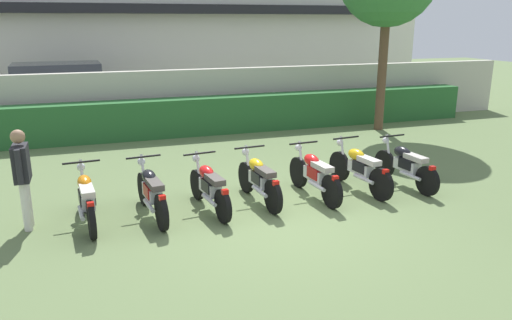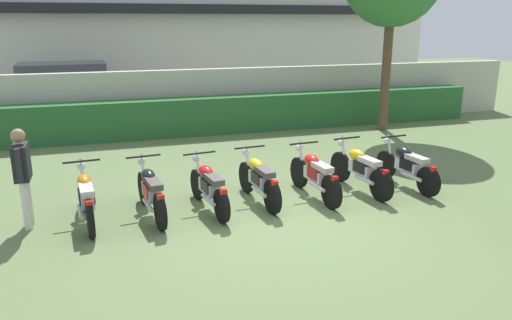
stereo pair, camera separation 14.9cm
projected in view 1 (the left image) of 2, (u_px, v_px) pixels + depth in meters
ground at (277, 218)px, 8.34m from camera, size 60.00×60.00×0.00m
building at (148, 15)px, 21.96m from camera, size 23.74×6.50×6.95m
compound_wall at (188, 100)px, 14.87m from camera, size 22.55×0.30×1.82m
hedge_row at (194, 116)px, 14.33m from camera, size 18.04×0.70×1.07m
parked_car at (64, 92)px, 16.28m from camera, size 4.57×2.23×1.89m
motorcycle_in_row_0 at (86, 198)px, 7.97m from camera, size 0.60×1.82×0.96m
motorcycle_in_row_1 at (151, 192)px, 8.28m from camera, size 0.60×1.86×0.95m
motorcycle_in_row_2 at (209, 186)px, 8.57m from camera, size 0.60×1.80×0.94m
motorcycle_in_row_3 at (259, 179)px, 8.95m from camera, size 0.60×1.81×0.96m
motorcycle_in_row_4 at (314, 174)px, 9.22m from camera, size 0.60×1.88×0.96m
motorcycle_in_row_5 at (360, 168)px, 9.60m from camera, size 0.60×1.95×0.97m
motorcycle_in_row_6 at (406, 165)px, 9.86m from camera, size 0.60×1.87×0.95m
inspector_person at (22, 171)px, 7.68m from camera, size 0.22×0.66×1.61m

